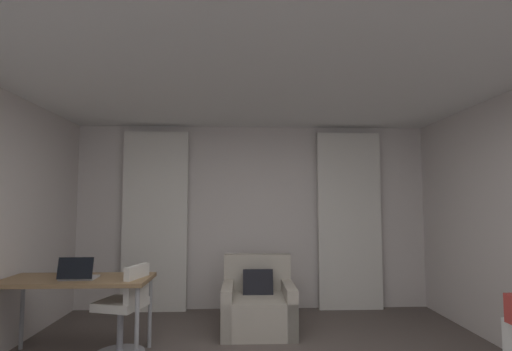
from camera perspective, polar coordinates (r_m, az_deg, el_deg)
The scene contains 8 objects.
wall_window at distance 5.52m, azimuth -0.48°, elevation -6.12°, with size 5.12×0.06×2.60m.
ceiling at distance 2.75m, azimuth 1.49°, elevation 20.58°, with size 5.12×6.12×0.06m, color white.
curtain_left_panel at distance 5.53m, azimuth -14.92°, elevation -6.49°, with size 0.90×0.06×2.50m.
curtain_right_panel at distance 5.61m, azimuth 13.84°, elevation -6.48°, with size 0.90×0.06×2.50m.
armchair at distance 4.71m, azimuth 0.33°, elevation -19.03°, with size 0.84×0.81×0.84m.
desk at distance 4.22m, azimuth -25.27°, elevation -14.61°, with size 1.40×0.60×0.76m.
desk_chair at distance 4.13m, azimuth -19.19°, elevation -19.25°, with size 0.50×0.50×0.88m.
laptop at distance 4.11m, azimuth -25.15°, elevation -13.32°, with size 0.33×0.26×0.22m.
Camera 1 is at (-0.16, -2.49, 1.47)m, focal length 26.64 mm.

